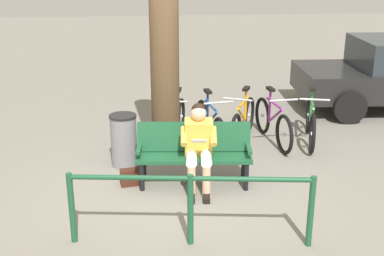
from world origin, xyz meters
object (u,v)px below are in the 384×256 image
bench (194,149)px  tree_trunk (164,39)px  bicycle_red (177,124)px  litter_bin (124,140)px  bicycle_silver (210,126)px  bicycle_orange (273,123)px  handbag (131,177)px  bicycle_black (243,122)px  person_reading (199,143)px  bicycle_green (311,122)px

bench → tree_trunk: bearing=-65.6°
tree_trunk → bicycle_red: (-0.21, -0.56, -1.54)m
litter_bin → bicycle_silver: size_ratio=0.49×
bicycle_silver → bicycle_red: size_ratio=1.01×
bench → bicycle_orange: (-1.50, -1.46, -0.15)m
handbag → litter_bin: litter_bin is taller
bicycle_silver → bicycle_orange: bearing=83.0°
handbag → bicycle_silver: size_ratio=0.18×
bench → litter_bin: 1.24m
bicycle_orange → bicycle_black: (0.51, -0.08, 0.00)m
person_reading → litter_bin: person_reading is taller
bench → bicycle_silver: bearing=-101.5°
tree_trunk → bicycle_green: tree_trunk is taller
bench → tree_trunk: tree_trunk is taller
bench → bicycle_green: 2.60m
handbag → bicycle_silver: (-1.31, -1.42, 0.24)m
tree_trunk → bicycle_silver: tree_trunk is taller
bench → bicycle_red: bearing=-79.8°
bicycle_black → bicycle_silver: same height
bicycle_green → bicycle_silver: size_ratio=0.99×
tree_trunk → bench: bearing=109.7°
person_reading → bicycle_red: (0.20, -1.72, -0.31)m
bicycle_orange → bicycle_silver: (1.08, 0.05, 0.00)m
bicycle_green → bicycle_black: (1.17, -0.10, 0.00)m
bicycle_red → bench: bearing=17.6°
bench → bicycle_red: bicycle_red is taller
bicycle_orange → bicycle_green: bearing=80.9°
bicycle_green → bicycle_silver: 1.74m
handbag → bicycle_silver: bicycle_silver is taller
person_reading → litter_bin: 1.40m
tree_trunk → bicycle_orange: 2.45m
handbag → bicycle_black: bicycle_black is taller
tree_trunk → bicycle_black: bearing=-157.5°
bicycle_black → bicycle_red: bearing=-66.3°
bicycle_red → bicycle_orange: bearing=99.2°
litter_bin → bicycle_black: bearing=-157.4°
person_reading → handbag: 1.10m
bench → bicycle_silver: size_ratio=0.98×
handbag → bicycle_orange: bicycle_orange is taller
bicycle_black → bicycle_silver: (0.57, 0.13, 0.00)m
litter_bin → bench: bearing=144.8°
bicycle_red → bicycle_green: bearing=99.5°
bench → handbag: size_ratio=5.45×
bicycle_silver → bicycle_red: same height
bench → bicycle_silver: 1.48m
bench → bicycle_black: bearing=-117.9°
handbag → litter_bin: 0.78m
handbag → bicycle_orange: size_ratio=0.18×
person_reading → bicycle_green: (-2.11, -1.61, -0.31)m
bicycle_green → bicycle_orange: size_ratio=0.98×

